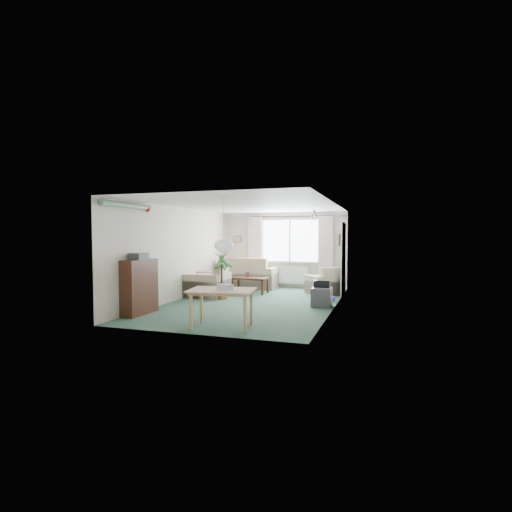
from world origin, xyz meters
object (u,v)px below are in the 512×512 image
(armchair_corner, at_px, (324,280))
(coffee_table, at_px, (250,285))
(pet_bed, at_px, (325,299))
(sofa, at_px, (247,272))
(armchair_left, at_px, (208,279))
(bookshelf, at_px, (139,287))
(tv_cube, at_px, (322,297))
(houseplant, at_px, (222,274))
(dining_table, at_px, (222,309))

(armchair_corner, bearing_deg, coffee_table, -22.56)
(armchair_corner, height_order, pet_bed, armchair_corner)
(sofa, bearing_deg, coffee_table, 112.99)
(armchair_left, height_order, coffee_table, armchair_left)
(armchair_corner, height_order, bookshelf, bookshelf)
(coffee_table, bearing_deg, tv_cube, -33.48)
(bookshelf, distance_m, pet_bed, 4.60)
(armchair_left, xyz_separation_m, pet_bed, (3.15, 0.27, -0.42))
(houseplant, relative_size, pet_bed, 2.50)
(houseplant, bearing_deg, bookshelf, -110.26)
(sofa, height_order, coffee_table, sofa)
(armchair_left, height_order, pet_bed, armchair_left)
(sofa, xyz_separation_m, pet_bed, (2.75, -1.84, -0.43))
(armchair_left, xyz_separation_m, dining_table, (1.78, -3.24, -0.13))
(pet_bed, bearing_deg, tv_cube, -86.68)
(armchair_left, xyz_separation_m, bookshelf, (-0.34, -2.68, 0.11))
(sofa, height_order, pet_bed, sofa)
(houseplant, bearing_deg, sofa, 93.37)
(armchair_left, distance_m, houseplant, 0.64)
(coffee_table, distance_m, bookshelf, 3.83)
(sofa, distance_m, bookshelf, 4.85)
(armchair_left, bearing_deg, dining_table, 28.70)
(armchair_left, height_order, dining_table, armchair_left)
(bookshelf, xyz_separation_m, tv_cube, (3.54, 2.09, -0.36))
(sofa, distance_m, dining_table, 5.53)
(dining_table, bearing_deg, tv_cube, 61.88)
(tv_cube, bearing_deg, dining_table, -118.28)
(sofa, relative_size, dining_table, 1.80)
(coffee_table, bearing_deg, pet_bed, -16.27)
(armchair_left, relative_size, pet_bed, 2.00)
(sofa, xyz_separation_m, houseplant, (0.14, -2.40, 0.18))
(coffee_table, height_order, bookshelf, bookshelf)
(sofa, height_order, bookshelf, bookshelf)
(pet_bed, bearing_deg, sofa, 146.22)
(houseplant, distance_m, pet_bed, 2.74)
(armchair_corner, height_order, dining_table, armchair_corner)
(tv_cube, bearing_deg, armchair_corner, 96.20)
(dining_table, bearing_deg, bookshelf, 165.18)
(houseplant, distance_m, tv_cube, 2.71)
(armchair_corner, relative_size, tv_cube, 1.79)
(houseplant, bearing_deg, tv_cube, -6.47)
(armchair_corner, distance_m, tv_cube, 2.04)
(houseplant, bearing_deg, pet_bed, 12.11)
(armchair_left, relative_size, bookshelf, 0.90)
(dining_table, height_order, pet_bed, dining_table)
(sofa, relative_size, bookshelf, 1.66)
(armchair_left, distance_m, pet_bed, 3.19)
(dining_table, height_order, tv_cube, dining_table)
(sofa, height_order, dining_table, sofa)
(armchair_left, distance_m, bookshelf, 2.70)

